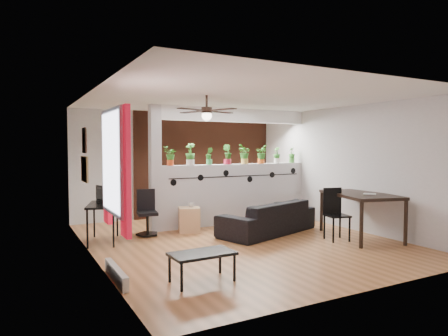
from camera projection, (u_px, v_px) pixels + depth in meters
room_shell at (239, 171)px, 7.36m from camera, size 6.30×7.10×2.90m
partition_wall at (236, 194)px, 9.09m from camera, size 3.60×0.18×1.35m
ceiling_header at (236, 115)px, 8.99m from camera, size 3.60×0.18×0.30m
pier_column at (155, 168)px, 8.16m from camera, size 0.22×0.20×2.60m
brick_panel at (208, 164)px, 10.35m from camera, size 3.90×0.05×2.60m
vine_decal at (238, 176)px, 8.98m from camera, size 3.31×0.01×0.30m
window_assembly at (113, 165)px, 5.09m from camera, size 0.09×1.30×1.55m
baseboard_heater at (116, 274)px, 5.17m from camera, size 0.08×1.00×0.18m
corkboard at (85, 169)px, 6.98m from camera, size 0.03×0.60×0.45m
framed_art at (84, 140)px, 6.91m from camera, size 0.03×0.34×0.44m
ceiling_fan at (207, 112)px, 6.66m from camera, size 1.19×1.19×0.43m
potted_plant_0 at (170, 155)px, 8.30m from camera, size 0.25×0.23×0.40m
potted_plant_1 at (190, 154)px, 8.51m from camera, size 0.31×0.31×0.47m
potted_plant_2 at (209, 156)px, 8.72m from camera, size 0.23×0.22×0.38m
potted_plant_3 at (227, 154)px, 8.93m from camera, size 0.28×0.29×0.45m
potted_plant_4 at (245, 154)px, 9.15m from camera, size 0.26×0.29×0.45m
potted_plant_5 at (261, 154)px, 9.36m from camera, size 0.27×0.28×0.43m
potted_plant_6 at (277, 155)px, 9.57m from camera, size 0.17×0.21×0.39m
potted_plant_7 at (292, 155)px, 9.79m from camera, size 0.24×0.23×0.38m
sofa at (267, 218)px, 8.04m from camera, size 2.25×1.43×0.61m
cube_shelf at (189, 220)px, 8.14m from camera, size 0.50×0.47×0.51m
cup at (191, 205)px, 8.15m from camera, size 0.15×0.15×0.09m
computer_desk at (103, 207)px, 7.26m from camera, size 0.78×1.08×0.71m
monitor at (101, 198)px, 7.38m from camera, size 0.30×0.14×0.17m
office_chair at (147, 216)px, 7.82m from camera, size 0.46×0.46×0.89m
dining_table at (361, 198)px, 7.62m from camera, size 1.33×1.76×0.85m
book at (369, 195)px, 7.30m from camera, size 0.27×0.28×0.02m
folding_chair at (335, 209)px, 7.48m from camera, size 0.47×0.47×0.97m
coffee_table at (202, 255)px, 5.12m from camera, size 0.84×0.49×0.38m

